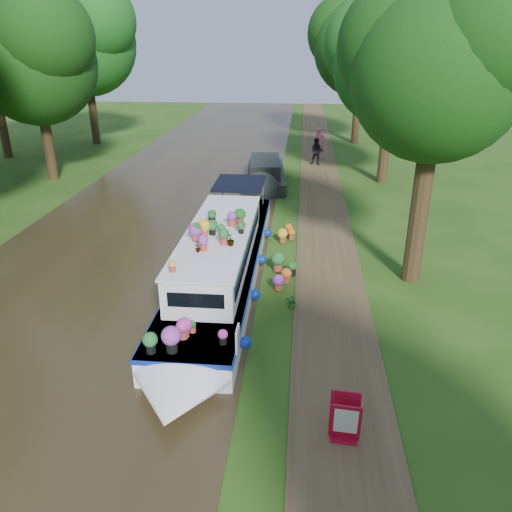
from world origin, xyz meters
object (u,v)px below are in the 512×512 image
Objects in this scene: second_boat at (265,174)px; plant_boat at (219,261)px; sandwich_board at (345,420)px; pedestrian_dark at (317,152)px; pedestrian_pink at (319,143)px.

plant_boat is at bearing -97.09° from second_boat.
sandwich_board is 22.89m from pedestrian_dark.
plant_boat is 7.13m from sandwich_board.
second_boat is at bearing -130.85° from pedestrian_pink.
pedestrian_dark is at bearing 78.82° from plant_boat.
plant_boat is 1.94× the size of second_boat.
sandwich_board is 0.57× the size of pedestrian_dark.
plant_boat is 16.97m from pedestrian_dark.
pedestrian_pink is at bearing 96.83° from pedestrian_dark.
second_boat is 3.72× the size of pedestrian_pink.
pedestrian_pink is at bearing 95.25° from sandwich_board.
pedestrian_pink reaches higher than pedestrian_dark.
pedestrian_dark reaches higher than second_boat.
sandwich_board is at bearing -106.89° from pedestrian_pink.
second_boat reaches higher than sandwich_board.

